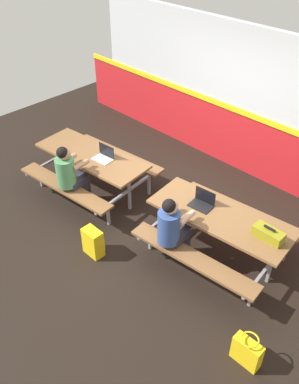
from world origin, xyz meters
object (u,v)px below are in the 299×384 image
Objects in this scene: tote_bag_bright at (247,352)px; laptop_silver at (104,156)px; toolbox_grey at (268,234)px; picnic_table_right at (219,225)px; laptop_dark at (202,202)px; student_nearer at (70,173)px; backpack_dark at (93,242)px; picnic_table_left at (92,163)px; student_further at (172,226)px.

laptop_silver is at bearing 165.29° from tote_bag_bright.
toolbox_grey is at bearing 116.46° from tote_bag_bright.
laptop_dark is (-0.33, 0.00, 0.21)m from picnic_table_right.
backpack_dark is at bearing -22.23° from student_nearer.
backpack_dark is at bearing -39.24° from picnic_table_left.
toolbox_grey is 2.43m from backpack_dark.
backpack_dark reaches higher than tote_bag_bright.
toolbox_grey reaches higher than picnic_table_left.
laptop_silver is 0.79× the size of tote_bag_bright.
laptop_silver is at bearing 79.42° from student_nearer.
picnic_table_right is at bearing 139.07° from tote_bag_bright.
student_further reaches higher than laptop_dark.
student_further is (-0.34, -0.60, 0.13)m from picnic_table_right.
laptop_dark is (2.01, 0.80, 0.08)m from student_nearer.
picnic_table_right is 0.70m from student_further.
student_further is at bearing -147.06° from toolbox_grey.
student_further is 1.23m from backpack_dark.
picnic_table_right is 4.70× the size of backpack_dark.
laptop_silver is (-1.88, 0.41, 0.08)m from student_further.
laptop_silver reaches higher than backpack_dark.
picnic_table_left is 6.06× the size of laptop_silver.
student_nearer is 3.53× the size of laptop_dark.
student_nearer and student_further have the same top height.
student_further is 2.74× the size of backpack_dark.
picnic_table_left is 1.71× the size of student_nearer.
toolbox_grey is at bearing 32.94° from student_further.
picnic_table_right is 0.73m from toolbox_grey.
picnic_table_left is at bearing -165.64° from laptop_silver.
toolbox_grey is (3.03, 0.87, 0.10)m from student_nearer.
laptop_dark is (0.02, 0.60, 0.08)m from student_further.
picnic_table_left is 0.58m from student_nearer.
toolbox_grey is 0.91× the size of backpack_dark.
toolbox_grey is 1.46m from tote_bag_bright.
student_further is at bearing -91.69° from laptop_dark.
laptop_silver and laptop_dark have the same top height.
picnic_table_left is 1.00× the size of picnic_table_right.
tote_bag_bright is (3.62, -0.31, -0.51)m from student_nearer.
picnic_table_left reaches higher than backpack_dark.
laptop_dark reaches higher than tote_bag_bright.
student_further reaches higher than toolbox_grey.
toolbox_grey is (1.02, 0.07, 0.02)m from laptop_dark.
picnic_table_left is at bearing 167.17° from tote_bag_bright.
backpack_dark is (-0.95, -1.24, -0.57)m from laptop_dark.
tote_bag_bright is (0.59, -1.18, -0.62)m from toolbox_grey.
laptop_dark is at bearing 52.50° from backpack_dark.
picnic_table_left is 6.06× the size of laptop_dark.
picnic_table_left is 0.33m from laptop_silver.
picnic_table_left and picnic_table_right have the same top height.
student_further is at bearing 162.44° from tote_bag_bright.
student_further reaches higher than picnic_table_right.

